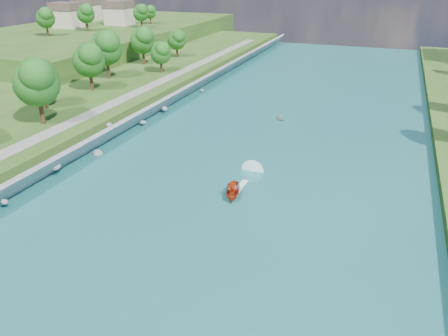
% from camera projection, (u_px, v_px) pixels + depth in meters
% --- Properties ---
extents(ground, '(260.00, 260.00, 0.00)m').
position_uv_depth(ground, '(204.00, 221.00, 53.79)').
color(ground, '#2D5119').
rests_on(ground, ground).
extents(river_water, '(55.00, 240.00, 0.10)m').
position_uv_depth(river_water, '(253.00, 160.00, 70.72)').
color(river_water, '#185C5D').
rests_on(river_water, ground).
extents(berm_west, '(45.00, 240.00, 3.50)m').
position_uv_depth(berm_west, '(12.00, 116.00, 86.30)').
color(berm_west, '#2D5119').
rests_on(berm_west, ground).
extents(ridge_west, '(60.00, 120.00, 9.00)m').
position_uv_depth(ridge_west, '(100.00, 39.00, 159.30)').
color(ridge_west, '#2D5119').
rests_on(ridge_west, ground).
extents(riprap_bank, '(4.51, 236.00, 4.48)m').
position_uv_depth(riprap_bank, '(113.00, 132.00, 77.59)').
color(riprap_bank, slate).
rests_on(riprap_bank, ground).
extents(riverside_path, '(3.00, 200.00, 0.10)m').
position_uv_depth(riverside_path, '(84.00, 117.00, 79.85)').
color(riverside_path, gray).
rests_on(riverside_path, berm_west).
extents(ridge_houses, '(29.50, 29.50, 8.40)m').
position_uv_depth(ridge_houses, '(91.00, 12.00, 161.86)').
color(ridge_houses, beige).
rests_on(ridge_houses, ridge_west).
extents(trees_ridge, '(22.42, 44.70, 10.25)m').
position_uv_depth(trees_ridge, '(99.00, 16.00, 144.59)').
color(trees_ridge, '#194F15').
rests_on(trees_ridge, ridge_west).
extents(motorboat, '(3.60, 19.15, 2.17)m').
position_uv_depth(motorboat, '(236.00, 188.00, 59.93)').
color(motorboat, '#BC300F').
rests_on(motorboat, river_water).
extents(raft, '(3.40, 3.53, 1.47)m').
position_uv_depth(raft, '(280.00, 118.00, 89.11)').
color(raft, gray).
rests_on(raft, river_water).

